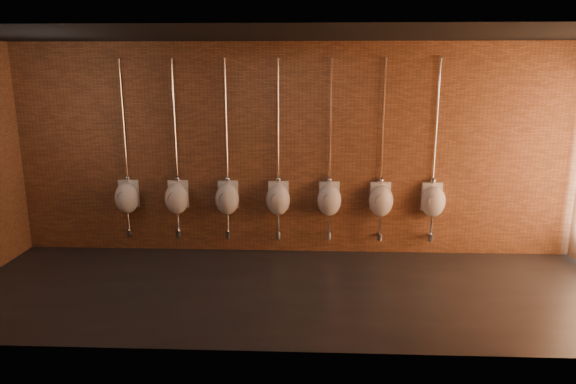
% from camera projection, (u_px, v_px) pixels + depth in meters
% --- Properties ---
extents(ground, '(8.50, 8.50, 0.00)m').
position_uv_depth(ground, '(291.00, 290.00, 6.68)').
color(ground, black).
rests_on(ground, ground).
extents(room_shell, '(8.54, 3.04, 3.22)m').
position_uv_depth(room_shell, '(291.00, 136.00, 6.21)').
color(room_shell, black).
rests_on(room_shell, ground).
extents(urinal_0, '(0.39, 0.34, 2.72)m').
position_uv_depth(urinal_0, '(127.00, 197.00, 7.92)').
color(urinal_0, white).
rests_on(urinal_0, ground).
extents(urinal_1, '(0.39, 0.34, 2.72)m').
position_uv_depth(urinal_1, '(177.00, 197.00, 7.88)').
color(urinal_1, white).
rests_on(urinal_1, ground).
extents(urinal_2, '(0.39, 0.34, 2.72)m').
position_uv_depth(urinal_2, '(227.00, 198.00, 7.85)').
color(urinal_2, white).
rests_on(urinal_2, ground).
extents(urinal_3, '(0.39, 0.34, 2.72)m').
position_uv_depth(urinal_3, '(278.00, 198.00, 7.82)').
color(urinal_3, white).
rests_on(urinal_3, ground).
extents(urinal_4, '(0.39, 0.34, 2.72)m').
position_uv_depth(urinal_4, '(329.00, 199.00, 7.79)').
color(urinal_4, white).
rests_on(urinal_4, ground).
extents(urinal_5, '(0.39, 0.34, 2.72)m').
position_uv_depth(urinal_5, '(381.00, 200.00, 7.76)').
color(urinal_5, white).
rests_on(urinal_5, ground).
extents(urinal_6, '(0.39, 0.34, 2.72)m').
position_uv_depth(urinal_6, '(433.00, 200.00, 7.72)').
color(urinal_6, white).
rests_on(urinal_6, ground).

